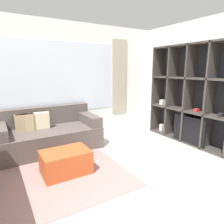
{
  "coord_description": "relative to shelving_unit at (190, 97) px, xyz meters",
  "views": [
    {
      "loc": [
        -1.38,
        -1.44,
        1.65
      ],
      "look_at": [
        0.51,
        1.72,
        0.85
      ],
      "focal_mm": 32.0,
      "sensor_mm": 36.0,
      "label": 1
    }
  ],
  "objects": [
    {
      "name": "ground_plane",
      "position": [
        -2.4,
        -1.47,
        -1.04
      ],
      "size": [
        16.0,
        16.0,
        0.0
      ],
      "primitive_type": "plane",
      "color": "beige"
    },
    {
      "name": "wall_back",
      "position": [
        -2.4,
        1.68,
        0.32
      ],
      "size": [
        6.32,
        0.11,
        2.7
      ],
      "color": "white",
      "rests_on": "ground_plane"
    },
    {
      "name": "wall_right",
      "position": [
        0.19,
        0.09,
        0.31
      ],
      "size": [
        0.07,
        4.32,
        2.7
      ],
      "primitive_type": "cube",
      "color": "white",
      "rests_on": "ground_plane"
    },
    {
      "name": "area_rug",
      "position": [
        -3.45,
        0.12,
        -1.04
      ],
      "size": [
        2.87,
        2.14,
        0.01
      ],
      "primitive_type": "cube",
      "color": "gray",
      "rests_on": "ground_plane"
    },
    {
      "name": "shelving_unit",
      "position": [
        0.0,
        0.0,
        0.0
      ],
      "size": [
        0.38,
        2.05,
        2.17
      ],
      "color": "#232328",
      "rests_on": "ground_plane"
    },
    {
      "name": "couch_main",
      "position": [
        -2.89,
        1.16,
        -0.73
      ],
      "size": [
        2.01,
        0.98,
        0.84
      ],
      "color": "#564C47",
      "rests_on": "ground_plane"
    },
    {
      "name": "ottoman",
      "position": [
        -2.9,
        -0.0,
        -0.85
      ],
      "size": [
        0.74,
        0.51,
        0.38
      ],
      "color": "#B74C23",
      "rests_on": "ground_plane"
    }
  ]
}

